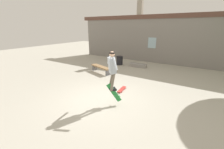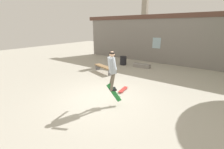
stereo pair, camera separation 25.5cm
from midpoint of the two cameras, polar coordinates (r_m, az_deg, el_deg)
The scene contains 8 objects.
ground_plane at distance 6.76m, azimuth -4.46°, elevation -9.29°, with size 40.00×40.00×0.00m, color #B2AD9E.
building_backdrop at distance 13.63m, azimuth 17.47°, elevation 12.95°, with size 16.62×0.52×5.20m.
park_bench at distance 10.40m, azimuth -4.92°, elevation 2.52°, with size 1.86×0.93×0.45m.
skate_ledge at distance 12.01m, azimuth 9.34°, elevation 3.51°, with size 1.34×0.49×0.29m.
trash_bin at distance 12.58m, azimuth 2.30°, elevation 5.47°, with size 0.57×0.57×0.72m.
skater at distance 5.76m, azimuth -1.26°, elevation 2.67°, with size 0.93×0.80×1.56m.
skateboard_flipping at distance 6.10m, azimuth -0.46°, elevation -6.92°, with size 0.61×0.27×0.79m.
skateboard_resting at distance 7.56m, azimuth 2.80°, elevation -5.61°, with size 0.28×0.81×0.08m.
Camera 1 is at (3.58, -4.82, 3.08)m, focal length 24.00 mm.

